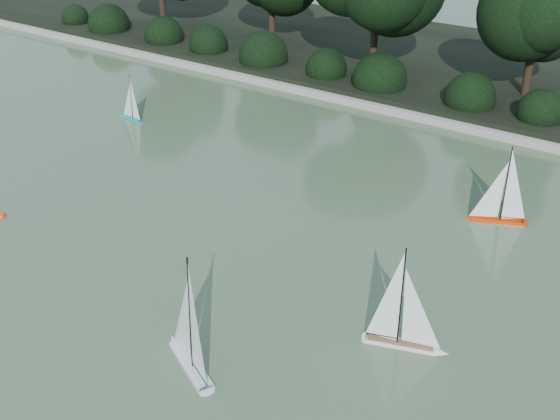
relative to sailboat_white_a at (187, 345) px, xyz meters
The scene contains 9 objects.
ground 0.94m from the sailboat_white_a, 136.07° to the left, with size 80.00×80.00×0.00m, color #365030.
pond_coping 9.65m from the sailboat_white_a, 93.86° to the left, with size 40.00×0.35×0.18m, color gray.
far_bank 13.64m from the sailboat_white_a, 92.73° to the left, with size 40.00×8.00×0.30m, color black.
shrub_hedge 10.55m from the sailboat_white_a, 93.53° to the left, with size 29.10×1.10×1.10m.
sailboat_white_a is the anchor object (origin of this frame).
sailboat_white_b 2.88m from the sailboat_white_a, 41.53° to the left, with size 1.16×0.53×1.60m.
sailboat_orange 6.15m from the sailboat_white_a, 72.38° to the left, with size 1.07×0.59×1.52m.
sailboat_teal 8.97m from the sailboat_white_a, 140.52° to the left, with size 0.86×0.30×1.18m.
race_buoy 5.39m from the sailboat_white_a, 169.62° to the left, with size 0.17×0.17×0.17m, color #FB3D0D.
Camera 1 is at (5.65, -5.66, 6.02)m, focal length 45.00 mm.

